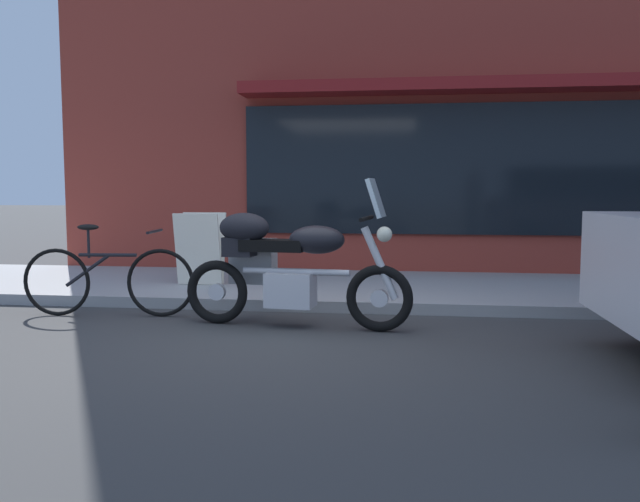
# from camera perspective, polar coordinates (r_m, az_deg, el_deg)

# --- Properties ---
(ground_plane) EXTENTS (80.00, 80.00, 0.00)m
(ground_plane) POSITION_cam_1_polar(r_m,az_deg,el_deg) (5.84, -3.73, -7.37)
(ground_plane) COLOR #383838
(touring_motorcycle) EXTENTS (2.17, 0.80, 1.38)m
(touring_motorcycle) POSITION_cam_1_polar(r_m,az_deg,el_deg) (6.17, -3.21, -1.06)
(touring_motorcycle) COLOR black
(touring_motorcycle) RESTS_ON ground_plane
(parked_bicycle) EXTENTS (1.75, 0.48, 0.93)m
(parked_bicycle) POSITION_cam_1_polar(r_m,az_deg,el_deg) (6.99, -17.88, -2.35)
(parked_bicycle) COLOR black
(parked_bicycle) RESTS_ON ground_plane
(sandwich_board_sign) EXTENTS (0.55, 0.40, 0.87)m
(sandwich_board_sign) POSITION_cam_1_polar(r_m,az_deg,el_deg) (8.16, -10.30, 0.21)
(sandwich_board_sign) COLOR silver
(sandwich_board_sign) RESTS_ON sidewalk_curb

